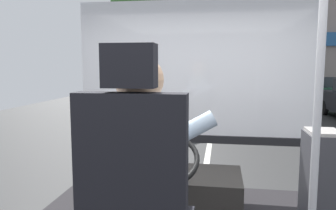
# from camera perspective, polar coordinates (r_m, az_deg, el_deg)

# --- Properties ---
(ground) EXTENTS (18.00, 44.00, 0.06)m
(ground) POSITION_cam_1_polar(r_m,az_deg,el_deg) (10.81, 7.68, -3.51)
(ground) COLOR #2E2E2E
(bus_driver) EXTENTS (0.72, 0.54, 0.82)m
(bus_driver) POSITION_cam_1_polar(r_m,az_deg,el_deg) (1.64, -4.41, -9.93)
(bus_driver) COLOR #332D28
(bus_driver) RESTS_ON driver_seat
(steering_console) EXTENTS (1.10, 0.98, 0.79)m
(steering_console) POSITION_cam_1_polar(r_m,az_deg,el_deg) (2.85, 1.03, -15.13)
(steering_console) COLOR #282623
(steering_console) RESTS_ON bus_floor
(handrail_pole) EXTENTS (0.04, 0.04, 1.90)m
(handrail_pole) POSITION_cam_1_polar(r_m,az_deg,el_deg) (2.01, 24.24, -3.26)
(handrail_pole) COLOR #B7B7BC
(handrail_pole) RESTS_ON bus_floor
(fare_box) EXTENTS (0.21, 0.26, 0.88)m
(fare_box) POSITION_cam_1_polar(r_m,az_deg,el_deg) (2.39, 24.69, -14.47)
(fare_box) COLOR #333338
(fare_box) RESTS_ON bus_floor
(windshield_panel) EXTENTS (2.50, 0.08, 1.48)m
(windshield_panel) POSITION_cam_1_polar(r_m,az_deg,el_deg) (3.47, 4.89, 2.91)
(windshield_panel) COLOR silver
(street_tree) EXTENTS (2.49, 2.49, 5.65)m
(street_tree) POSITION_cam_1_polar(r_m,az_deg,el_deg) (14.31, -4.74, 16.65)
(street_tree) COLOR #4C3828
(street_tree) RESTS_ON ground
(shop_building) EXTENTS (10.84, 4.78, 7.57)m
(shop_building) POSITION_cam_1_polar(r_m,az_deg,el_deg) (19.14, 24.03, 11.90)
(shop_building) COLOR gray
(shop_building) RESTS_ON ground
(parked_car_green) EXTENTS (1.96, 4.31, 1.37)m
(parked_car_green) POSITION_cam_1_polar(r_m,az_deg,el_deg) (18.05, 23.58, 2.48)
(parked_car_green) COLOR #195633
(parked_car_green) RESTS_ON ground
(parked_car_blue) EXTENTS (1.97, 4.04, 1.30)m
(parked_car_blue) POSITION_cam_1_polar(r_m,az_deg,el_deg) (23.23, 20.78, 3.37)
(parked_car_blue) COLOR navy
(parked_car_blue) RESTS_ON ground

